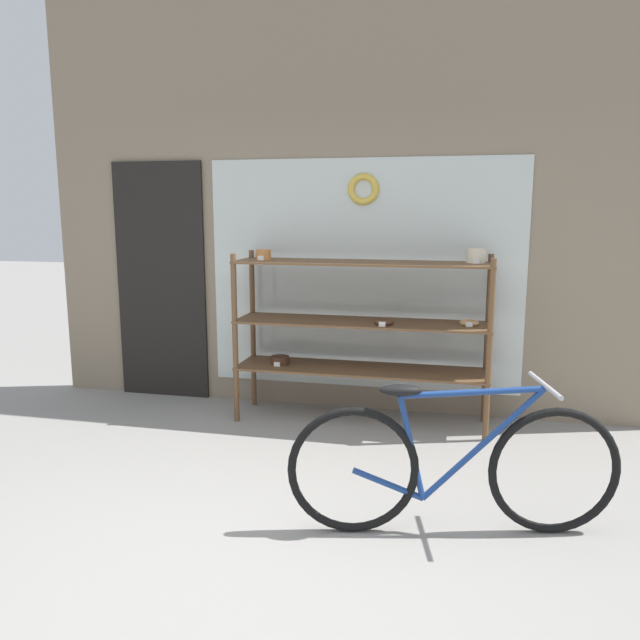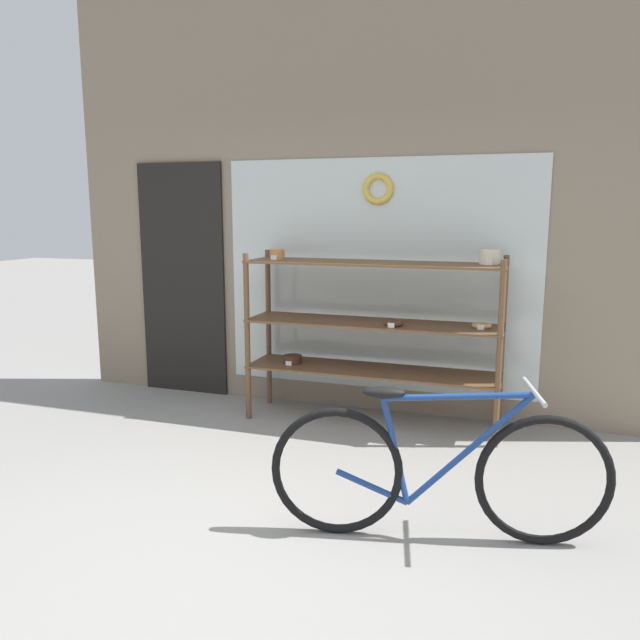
{
  "view_description": "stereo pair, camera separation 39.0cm",
  "coord_description": "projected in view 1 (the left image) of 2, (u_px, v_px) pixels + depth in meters",
  "views": [
    {
      "loc": [
        1.0,
        -2.61,
        1.7
      ],
      "look_at": [
        0.12,
        1.24,
        0.99
      ],
      "focal_mm": 35.0,
      "sensor_mm": 36.0,
      "label": 1
    },
    {
      "loc": [
        1.38,
        -2.51,
        1.7
      ],
      "look_at": [
        0.12,
        1.24,
        0.99
      ],
      "focal_mm": 35.0,
      "sensor_mm": 36.0,
      "label": 2
    }
  ],
  "objects": [
    {
      "name": "storefront_facade",
      "position": [
        336.0,
        197.0,
        5.15
      ],
      "size": [
        5.22,
        0.13,
        3.7
      ],
      "color": "gray",
      "rests_on": "ground_plane"
    },
    {
      "name": "display_case",
      "position": [
        363.0,
        320.0,
        4.9
      ],
      "size": [
        1.99,
        0.48,
        1.4
      ],
      "color": "brown",
      "rests_on": "ground_plane"
    },
    {
      "name": "bicycle",
      "position": [
        452.0,
        466.0,
        3.25
      ],
      "size": [
        1.71,
        0.53,
        0.82
      ],
      "rotation": [
        0.0,
        0.0,
        0.21
      ],
      "color": "black",
      "rests_on": "ground_plane"
    },
    {
      "name": "ground_plane",
      "position": [
        239.0,
        563.0,
        3.03
      ],
      "size": [
        30.0,
        30.0,
        0.0
      ],
      "primitive_type": "plane",
      "color": "gray"
    }
  ]
}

